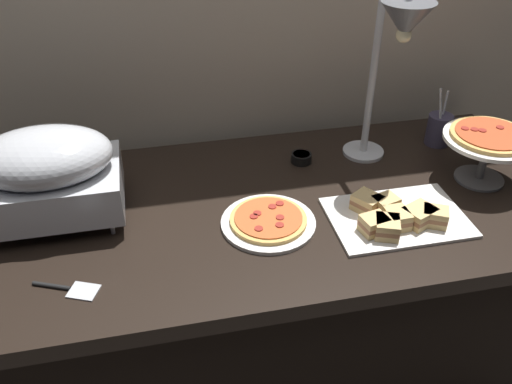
{
  "coord_description": "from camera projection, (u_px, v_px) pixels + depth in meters",
  "views": [
    {
      "loc": [
        -0.28,
        -1.29,
        1.72
      ],
      "look_at": [
        -0.01,
        0.0,
        0.81
      ],
      "focal_mm": 38.34,
      "sensor_mm": 36.0,
      "label": 1
    }
  ],
  "objects": [
    {
      "name": "heat_lamp",
      "position": [
        398.0,
        39.0,
        1.53
      ],
      "size": [
        0.15,
        0.31,
        0.57
      ],
      "color": "#B7BABF",
      "rests_on": "buffet_table"
    },
    {
      "name": "buffet_table",
      "position": [
        258.0,
        295.0,
        1.85
      ],
      "size": [
        1.9,
        0.84,
        0.76
      ],
      "color": "black",
      "rests_on": "ground_plane"
    },
    {
      "name": "serving_spatula",
      "position": [
        68.0,
        289.0,
        1.34
      ],
      "size": [
        0.17,
        0.1,
        0.01
      ],
      "color": "#B7BABF",
      "rests_on": "buffet_table"
    },
    {
      "name": "sandwich_platter",
      "position": [
        396.0,
        216.0,
        1.55
      ],
      "size": [
        0.39,
        0.27,
        0.06
      ],
      "color": "white",
      "rests_on": "buffet_table"
    },
    {
      "name": "sauce_cup_near",
      "position": [
        301.0,
        157.0,
        1.83
      ],
      "size": [
        0.07,
        0.07,
        0.03
      ],
      "color": "black",
      "rests_on": "buffet_table"
    },
    {
      "name": "ground_plane",
      "position": [
        258.0,
        367.0,
        2.07
      ],
      "size": [
        8.0,
        8.0,
        0.0
      ],
      "primitive_type": "plane",
      "color": "#38332D"
    },
    {
      "name": "pizza_plate_center",
      "position": [
        489.0,
        142.0,
        1.68
      ],
      "size": [
        0.28,
        0.28,
        0.17
      ],
      "color": "#595B60",
      "rests_on": "buffet_table"
    },
    {
      "name": "back_wall",
      "position": [
        226.0,
        9.0,
        1.79
      ],
      "size": [
        4.4,
        0.04,
        2.4
      ],
      "primitive_type": "cube",
      "color": "tan",
      "rests_on": "ground_plane"
    },
    {
      "name": "pizza_plate_front",
      "position": [
        268.0,
        221.0,
        1.55
      ],
      "size": [
        0.27,
        0.27,
        0.03
      ],
      "color": "white",
      "rests_on": "buffet_table"
    },
    {
      "name": "chafing_dish",
      "position": [
        48.0,
        172.0,
        1.5
      ],
      "size": [
        0.38,
        0.28,
        0.28
      ],
      "color": "#B7BABF",
      "rests_on": "buffet_table"
    },
    {
      "name": "utensil_holder",
      "position": [
        439.0,
        129.0,
        1.91
      ],
      "size": [
        0.08,
        0.08,
        0.22
      ],
      "color": "#383347",
      "rests_on": "buffet_table"
    }
  ]
}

